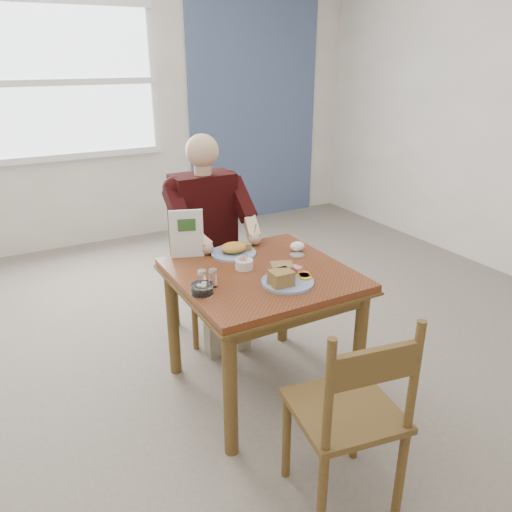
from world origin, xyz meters
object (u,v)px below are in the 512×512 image
chair_near (350,415)px  chair_far (205,266)px  diner (208,224)px  near_plate (285,277)px  far_plate (234,250)px  table (262,290)px

chair_near → chair_far: bearing=86.8°
chair_near → diner: 1.64m
near_plate → far_plate: size_ratio=0.99×
chair_far → far_plate: size_ratio=3.06×
chair_far → near_plate: (0.03, -0.99, 0.31)m
chair_far → chair_near: 1.70m
chair_near → near_plate: size_ratio=3.09×
chair_near → far_plate: chair_near is taller
chair_far → chair_near: bearing=-93.2°
chair_far → near_plate: size_ratio=3.09×
far_plate → table: bearing=-86.5°
table → diner: 0.73m
table → near_plate: size_ratio=2.99×
table → near_plate: 0.24m
table → diner: size_ratio=0.66×
chair_far → diner: bearing=-90.0°
table → far_plate: (-0.02, 0.29, 0.14)m
near_plate → far_plate: (-0.05, 0.48, -0.01)m
diner → chair_near: bearing=-93.3°
chair_far → chair_near: same height
diner → near_plate: (0.03, -0.90, -0.03)m
table → chair_far: bearing=90.0°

